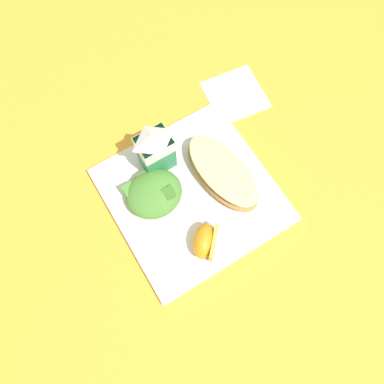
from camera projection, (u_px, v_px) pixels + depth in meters
ground at (192, 197)px, 0.69m from camera, size 3.00×3.00×0.00m
white_plate at (192, 195)px, 0.68m from camera, size 0.28×0.28×0.02m
cheesy_pizza_bread at (222, 173)px, 0.67m from camera, size 0.10×0.18×0.04m
green_salad_pile at (154, 193)px, 0.65m from camera, size 0.10×0.09×0.04m
milk_carton at (155, 149)px, 0.64m from camera, size 0.06×0.05×0.11m
orange_wedge_front at (205, 241)px, 0.63m from camera, size 0.07×0.07×0.04m
paper_napkin at (235, 95)px, 0.76m from camera, size 0.12×0.12×0.00m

